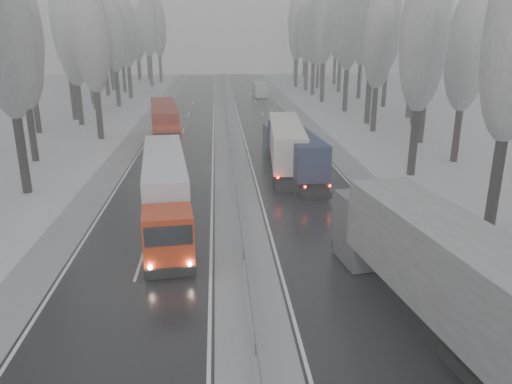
{
  "coord_description": "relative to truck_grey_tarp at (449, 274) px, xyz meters",
  "views": [
    {
      "loc": [
        -1.2,
        -11.22,
        11.13
      ],
      "look_at": [
        0.96,
        16.49,
        2.2
      ],
      "focal_mm": 35.0,
      "sensor_mm": 36.0,
      "label": 1
    }
  ],
  "objects": [
    {
      "name": "tree_67",
      "position": [
        -26.68,
        61.69,
        8.37
      ],
      "size": [
        3.6,
        3.6,
        17.09
      ],
      "color": "black",
      "rests_on": "ground"
    },
    {
      "name": "truck_red_white",
      "position": [
        -11.58,
        13.32,
        -0.37
      ],
      "size": [
        4.08,
        15.45,
        3.93
      ],
      "rotation": [
        0.0,
        0.0,
        0.11
      ],
      "color": "#BD2B0A",
      "rests_on": "ground"
    },
    {
      "name": "tree_76",
      "position": [
        -21.18,
        104.06,
        9.29
      ],
      "size": [
        3.6,
        3.6,
        18.55
      ],
      "color": "black",
      "rests_on": "ground"
    },
    {
      "name": "tree_30",
      "position": [
        9.43,
        77.04,
        8.86
      ],
      "size": [
        3.6,
        3.6,
        17.86
      ],
      "color": "black",
      "rests_on": "ground"
    },
    {
      "name": "tree_32",
      "position": [
        9.5,
        84.55,
        8.52
      ],
      "size": [
        3.6,
        3.6,
        17.33
      ],
      "color": "black",
      "rests_on": "ground"
    },
    {
      "name": "tree_21",
      "position": [
        12.99,
        34.51,
        9.34
      ],
      "size": [
        3.6,
        3.6,
        18.62
      ],
      "color": "black",
      "rests_on": "ground"
    },
    {
      "name": "tree_70",
      "position": [
        -23.46,
        74.53,
        8.37
      ],
      "size": [
        3.6,
        3.6,
        17.09
      ],
      "color": "black",
      "rests_on": "ground"
    },
    {
      "name": "tree_18",
      "position": [
        7.38,
        22.37,
        8.04
      ],
      "size": [
        3.6,
        3.6,
        16.58
      ],
      "color": "black",
      "rests_on": "ground"
    },
    {
      "name": "tree_23",
      "position": [
        16.18,
        44.94,
        6.11
      ],
      "size": [
        3.6,
        3.6,
        13.55
      ],
      "color": "black",
      "rests_on": "ground"
    },
    {
      "name": "truck_red_red",
      "position": [
        -13.71,
        35.2,
        -0.3
      ],
      "size": [
        4.43,
        15.89,
        4.04
      ],
      "rotation": [
        0.0,
        0.0,
        0.13
      ],
      "color": "#AE1F09",
      "rests_on": "ground"
    },
    {
      "name": "median_slush",
      "position": [
        -7.13,
        25.34,
        -2.64
      ],
      "size": [
        3.0,
        200.0,
        0.04
      ],
      "primitive_type": "cube",
      "color": "#999CA1",
      "rests_on": "ground"
    },
    {
      "name": "tree_63",
      "position": [
        -28.98,
        43.07,
        8.23
      ],
      "size": [
        3.6,
        3.6,
        16.88
      ],
      "color": "black",
      "rests_on": "ground"
    },
    {
      "name": "tree_66",
      "position": [
        -25.29,
        57.69,
        7.17
      ],
      "size": [
        3.6,
        3.6,
        15.23
      ],
      "color": "black",
      "rests_on": "ground"
    },
    {
      "name": "tree_37",
      "position": [
        16.89,
        105.5,
        7.9
      ],
      "size": [
        3.6,
        3.6,
        16.37
      ],
      "color": "black",
      "rests_on": "ground"
    },
    {
      "name": "tree_75",
      "position": [
        -31.33,
        98.67,
        9.33
      ],
      "size": [
        3.6,
        3.6,
        18.6
      ],
      "color": "black",
      "rests_on": "ground"
    },
    {
      "name": "tree_68",
      "position": [
        -23.71,
        64.45,
        8.08
      ],
      "size": [
        3.6,
        3.6,
        16.65
      ],
      "color": "black",
      "rests_on": "ground"
    },
    {
      "name": "tree_74",
      "position": [
        -22.2,
        94.67,
        10.01
      ],
      "size": [
        3.6,
        3.6,
        19.68
      ],
      "color": "black",
      "rests_on": "ground"
    },
    {
      "name": "carriageway_left",
      "position": [
        -12.38,
        25.34,
        -2.65
      ],
      "size": [
        7.5,
        200.0,
        0.03
      ],
      "primitive_type": "cube",
      "color": "black",
      "rests_on": "ground"
    },
    {
      "name": "tree_60",
      "position": [
        -24.88,
        29.54,
        6.93
      ],
      "size": [
        3.6,
        3.6,
        14.84
      ],
      "color": "black",
      "rests_on": "ground"
    },
    {
      "name": "tree_72",
      "position": [
        -26.06,
        83.88,
        7.1
      ],
      "size": [
        3.6,
        3.6,
        15.11
      ],
      "color": "black",
      "rests_on": "ground"
    },
    {
      "name": "tree_62",
      "position": [
        -21.07,
        39.07,
        7.69
      ],
      "size": [
        3.6,
        3.6,
        16.04
      ],
      "color": "black",
      "rests_on": "ground"
    },
    {
      "name": "tree_69",
      "position": [
        -28.55,
        68.45,
        9.8
      ],
      "size": [
        3.6,
        3.6,
        19.35
      ],
      "color": "black",
      "rests_on": "ground"
    },
    {
      "name": "truck_grey_tarp",
      "position": [
        0.0,
        0.0,
        0.0
      ],
      "size": [
        5.19,
        17.93,
        4.56
      ],
      "rotation": [
        0.0,
        0.0,
        0.14
      ],
      "color": "#505055",
      "rests_on": "ground"
    },
    {
      "name": "tree_58",
      "position": [
        -22.26,
        19.91,
        8.44
      ],
      "size": [
        3.6,
        3.6,
        17.21
      ],
      "color": "black",
      "rests_on": "ground"
    },
    {
      "name": "tree_20",
      "position": [
        10.77,
        30.51,
        7.48
      ],
      "size": [
        3.6,
        3.6,
        15.71
      ],
      "color": "black",
      "rests_on": "ground"
    },
    {
      "name": "tree_71",
      "position": [
        -28.22,
        78.53,
        9.96
      ],
      "size": [
        3.6,
        3.6,
        19.61
      ],
      "color": "black",
      "rests_on": "ground"
    },
    {
      "name": "tree_73",
      "position": [
        -28.95,
        87.88,
        8.45
      ],
      "size": [
        3.6,
        3.6,
        17.22
      ],
      "color": "black",
      "rests_on": "ground"
    },
    {
      "name": "tree_27",
      "position": [
        17.58,
        60.61,
        8.7
      ],
      "size": [
        3.6,
        3.6,
        17.62
      ],
      "color": "black",
      "rests_on": "ground"
    },
    {
      "name": "tree_79",
      "position": [
        -27.46,
        114.65,
        8.35
      ],
      "size": [
        3.6,
        3.6,
        17.07
      ],
      "color": "black",
      "rests_on": "ground"
    },
    {
      "name": "box_truck_distant",
      "position": [
        -0.56,
        74.94,
        -1.34
      ],
      "size": [
        2.28,
        6.97,
        2.58
      ],
      "rotation": [
        0.0,
        0.0,
        0.02
      ],
      "color": "silver",
      "rests_on": "ground"
    },
    {
      "name": "tree_31",
      "position": [
        15.35,
        81.04,
        9.31
      ],
      "size": [
        3.6,
        3.6,
        18.58
      ],
      "color": "black",
      "rests_on": "ground"
    },
    {
      "name": "tree_36",
      "position": [
        9.91,
        101.5,
        10.36
      ],
      "size": [
        3.6,
        3.6,
        20.23
      ],
      "color": "black",
      "rests_on": "ground"
    },
    {
      "name": "median_guardrail",
      "position": [
        -7.13,
        25.33,
        -2.06
      ],
      "size": [
        0.12,
        200.0,
        0.76
      ],
      "color": "slate",
      "rests_on": "ground"
    },
    {
      "name": "truck_cream_box",
      "position": [
        -2.61,
        25.44,
        -0.33
      ],
      "size": [
        3.66,
        15.69,
        3.99
      ],
      "rotation": [
        0.0,
        0.0,
        -0.08
      ],
      "color": "#9E9C8C",
      "rests_on": "ground"
    },
    {
      "name": "tree_33",
      "position": [
        12.64,
        88.55,
        6.6
      ],
      "size": [
        3.6,
        3.6,
        14.33
      ],
      "color": "black",
      "rests_on": "ground"
    },
    {
      "name": "tree_77",
      "position": [
        -26.79,
        108.06,
        6.6
      ],
      "size": [
        3.6,
        3.6,
        14.32
      ],
      "color": "black",
      "rests_on": "ground"
    },
    {
      "name": "tree_19",
      "position": [
        12.89,
        26.37,
        6.76
      ],
      "size": [
        3.6,
        3.6,
        14.57
      ],
      "color": "black",
      "rests_on": "ground"
    },
    {
      "name": "tree_38",
      "position": [
        11.6,
        112.07,
        8.93
      ],
      "size": [
        3.6,
        3.6,
        17.97
      ],
      "color": "black",
      "rests_on": "ground"
    },
    {
      "name": "shoulder_right",
      "position": [
        3.07,
        25.34,
        -2.64
      ],
      "size": [
        2.4,
        200.0,
        0.04
      ],
      "primitive_type": "cube",
      "color": "#999CA1",
      "rests_on": "ground"
    },
    {
      "name": "tree_28",
      "position": [
        9.21,
        67.29,
        9.98
      ],
      "size": [
        3.6,
        3.6,
        19.62
      ],
      "color": "black",
      "rests_on": "ground"
    },
    {
      "name": "tree_65",
      "position": [
        -27.18,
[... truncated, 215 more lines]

